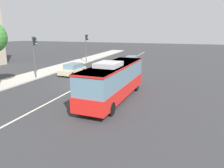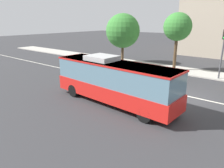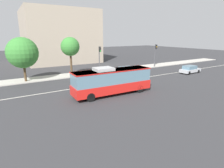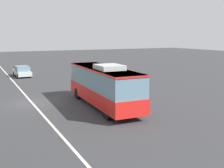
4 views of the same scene
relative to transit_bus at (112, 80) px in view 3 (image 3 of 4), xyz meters
The scene contains 11 objects.
ground_plane 6.45m from the transit_bus, 52.59° to the left, with size 160.00×160.00×0.00m, color #333335.
sidewalk_kerb 13.92m from the transit_bus, 74.20° to the left, with size 80.00×3.69×0.14m, color #B2ADA3.
lane_centre_line 6.45m from the transit_bus, 52.59° to the left, with size 76.00×0.16×0.01m, color silver.
transit_bus is the anchor object (origin of this frame).
sedan_beige 12.19m from the transit_bus, 46.20° to the left, with size 4.57×1.99×1.46m.
sedan_silver 20.14m from the transit_bus, ahead, with size 4.56×1.97×1.46m.
traffic_light_near_corner 12.73m from the transit_bus, 68.65° to the left, with size 0.34×0.62×5.20m.
traffic_light_mid_block 22.20m from the transit_bus, 31.77° to the left, with size 0.34×0.62×5.20m.
street_tree_kerbside_left 13.15m from the transit_bus, 92.90° to the left, with size 3.23×3.23×6.86m.
street_tree_kerbside_centre 15.17m from the transit_bus, 123.62° to the left, with size 4.66×4.66×6.90m.
office_block_background 34.12m from the transit_bus, 83.73° to the left, with size 18.64×18.19×13.60m.
Camera 3 is at (-15.26, -23.26, 7.10)m, focal length 29.23 mm.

